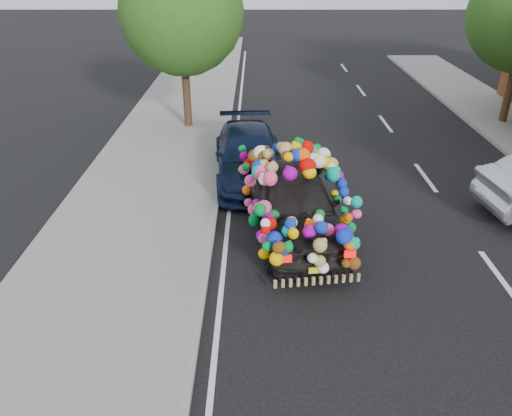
{
  "coord_description": "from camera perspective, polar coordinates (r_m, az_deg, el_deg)",
  "views": [
    {
      "loc": [
        -1.33,
        -8.22,
        5.89
      ],
      "look_at": [
        -1.32,
        0.78,
        1.2
      ],
      "focal_mm": 35.0,
      "sensor_mm": 36.0,
      "label": 1
    }
  ],
  "objects": [
    {
      "name": "lane_markings",
      "position": [
        11.25,
        26.18,
        -7.24
      ],
      "size": [
        6.0,
        50.0,
        0.01
      ],
      "primitive_type": null,
      "color": "silver",
      "rests_on": "ground"
    },
    {
      "name": "plush_art_car",
      "position": [
        11.2,
        4.4,
        2.22
      ],
      "size": [
        2.78,
        4.95,
        2.18
      ],
      "rotation": [
        0.0,
        0.0,
        0.13
      ],
      "color": "black",
      "rests_on": "ground"
    },
    {
      "name": "kerb",
      "position": [
        10.13,
        -5.87,
        -7.76
      ],
      "size": [
        0.15,
        60.0,
        0.13
      ],
      "primitive_type": "cube",
      "color": "gray",
      "rests_on": "ground"
    },
    {
      "name": "ground",
      "position": [
        10.2,
        7.52,
        -8.03
      ],
      "size": [
        100.0,
        100.0,
        0.0
      ],
      "primitive_type": "plane",
      "color": "black",
      "rests_on": "ground"
    },
    {
      "name": "sidewalk",
      "position": [
        10.51,
        -16.6,
        -7.51
      ],
      "size": [
        4.0,
        60.0,
        0.12
      ],
      "primitive_type": "cube",
      "color": "gray",
      "rests_on": "ground"
    },
    {
      "name": "navy_sedan",
      "position": [
        14.23,
        -0.79,
        6.03
      ],
      "size": [
        2.22,
        4.79,
        1.36
      ],
      "primitive_type": "imported",
      "rotation": [
        0.0,
        0.0,
        0.07
      ],
      "color": "black",
      "rests_on": "ground"
    },
    {
      "name": "tree_near_sidewalk",
      "position": [
        17.99,
        -8.52,
        21.29
      ],
      "size": [
        4.2,
        4.2,
        6.13
      ],
      "color": "#332114",
      "rests_on": "ground"
    }
  ]
}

